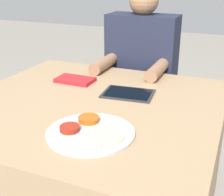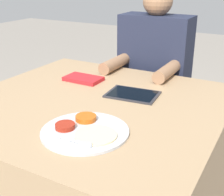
% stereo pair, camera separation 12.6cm
% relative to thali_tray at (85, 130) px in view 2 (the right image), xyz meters
% --- Properties ---
extents(dining_table, '(1.13, 1.08, 0.72)m').
position_rel_thali_tray_xyz_m(dining_table, '(-0.14, 0.26, -0.37)').
color(dining_table, '#9E7F5B').
rests_on(dining_table, ground_plane).
extents(thali_tray, '(0.32, 0.32, 0.03)m').
position_rel_thali_tray_xyz_m(thali_tray, '(0.00, 0.00, 0.00)').
color(thali_tray, '#B7BABF').
rests_on(thali_tray, dining_table).
extents(red_notebook, '(0.20, 0.12, 0.02)m').
position_rel_thali_tray_xyz_m(red_notebook, '(-0.33, 0.48, 0.00)').
color(red_notebook, silver).
rests_on(red_notebook, dining_table).
extents(tablet_device, '(0.25, 0.19, 0.01)m').
position_rel_thali_tray_xyz_m(tablet_device, '(-0.01, 0.41, -0.00)').
color(tablet_device, '#28282D').
rests_on(tablet_device, dining_table).
extents(person_diner, '(0.43, 0.47, 1.19)m').
position_rel_thali_tray_xyz_m(person_diner, '(-0.12, 0.96, -0.18)').
color(person_diner, black).
rests_on(person_diner, ground_plane).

